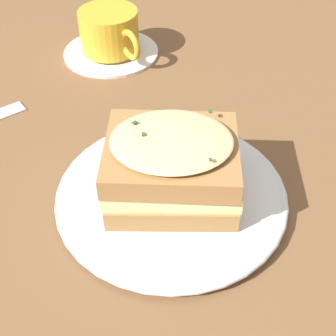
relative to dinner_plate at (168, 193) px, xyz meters
name	(u,v)px	position (x,y,z in m)	size (l,w,h in m)	color
ground_plane	(186,185)	(0.03, 0.00, -0.01)	(2.40, 2.40, 0.00)	brown
dinner_plate	(168,193)	(0.00, 0.00, 0.00)	(0.24, 0.24, 0.01)	white
sandwich	(168,164)	(0.00, 0.00, 0.04)	(0.16, 0.16, 0.07)	#A37542
teacup_with_saucer	(110,36)	(0.20, 0.23, 0.02)	(0.14, 0.14, 0.07)	white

